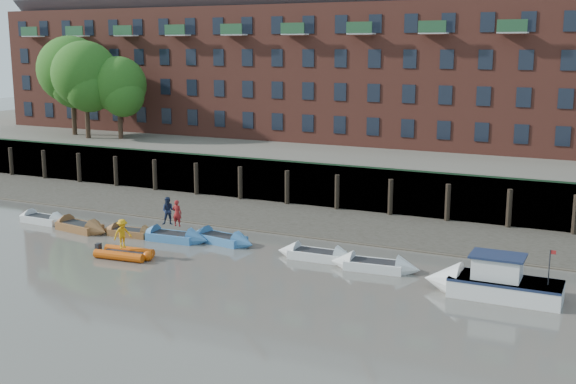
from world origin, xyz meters
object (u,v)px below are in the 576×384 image
Objects in this scene: rowboat_4 at (221,239)px; rib_tender at (126,254)px; rowboat_2 at (130,232)px; person_rib_crew at (122,234)px; motor_launch at (482,281)px; person_rower_a at (177,213)px; rowboat_1 at (80,227)px; person_rower_b at (168,211)px; rowboat_5 at (317,255)px; rowboat_0 at (43,219)px; rowboat_6 at (375,265)px; rowboat_3 at (173,237)px.

rowboat_4 is 1.44× the size of rib_tender.
rowboat_2 is 6.07m from rowboat_4.
person_rib_crew is at bearing -61.52° from rowboat_2.
rowboat_2 is 21.99m from motor_launch.
motor_launch is at bearing 167.89° from person_rower_a.
rowboat_1 is 7.45m from rib_tender.
person_rower_b reaches higher than rowboat_1.
motor_launch is 19.52m from person_rib_crew.
rowboat_2 is at bearing -2.34° from person_rower_a.
person_rower_a reaches higher than rowboat_5.
person_rower_a is 0.99× the size of person_rib_crew.
rowboat_2 is 3.16m from person_rower_b.
rowboat_5 is at bearing 19.37° from rib_tender.
rowboat_1 is 3.05× the size of person_rib_crew.
rowboat_1 is at bearing -178.65° from rowboat_5.
motor_launch reaches higher than rowboat_0.
rib_tender is at bearing -59.43° from rowboat_2.
person_rower_a is at bearing 179.69° from rowboat_5.
rowboat_5 is 0.96× the size of rowboat_6.
rowboat_1 is at bearing -178.90° from rowboat_3.
person_rower_a is (-12.66, 0.19, 1.49)m from rowboat_6.
person_rower_b is at bearing 179.19° from rowboat_5.
person_rower_b is (10.11, 0.18, 1.56)m from rowboat_0.
rowboat_3 is 4.17m from rib_tender.
person_rower_a reaches higher than person_rib_crew.
rowboat_4 is 16.17m from motor_launch.
rowboat_6 is at bearing -4.78° from rowboat_3.
rowboat_1 is at bearing 175.77° from rowboat_6.
person_rower_a is (-2.59, -0.83, 1.50)m from rowboat_4.
rib_tender is (-13.20, -4.04, 0.00)m from rowboat_6.
rib_tender is at bearing -168.67° from rowboat_6.
rowboat_3 is at bearing 81.40° from rib_tender.
rowboat_0 is 0.92× the size of rowboat_6.
rowboat_0 is 10.89m from person_rower_a.
rowboat_1 is 7.29m from person_rib_crew.
rowboat_5 is 2.94× the size of person_rower_a.
rowboat_0 is at bearing 176.09° from rowboat_3.
rowboat_5 is at bearing 2.20° from rowboat_0.
rowboat_6 is at bearing 3.14° from rowboat_4.
rowboat_3 is 4.28m from person_rib_crew.
motor_launch reaches higher than rib_tender.
rowboat_4 is at bearing 17.35° from rowboat_1.
motor_launch reaches higher than rowboat_3.
rowboat_4 is 2.83× the size of person_rower_b.
rowboat_5 reaches higher than rib_tender.
rib_tender is at bearing -112.85° from rowboat_4.
rowboat_3 reaches higher than rib_tender.
rib_tender is (-3.13, -5.05, 0.01)m from rowboat_4.
person_rib_crew reaches higher than rowboat_6.
rowboat_5 is at bearing 174.73° from person_rower_a.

